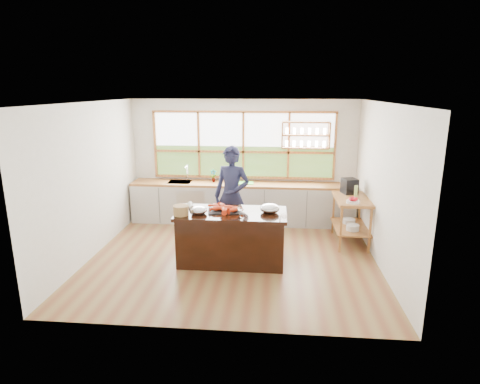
# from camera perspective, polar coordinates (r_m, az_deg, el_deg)

# --- Properties ---
(ground_plane) EXTENTS (5.00, 5.00, 0.00)m
(ground_plane) POSITION_cam_1_polar(r_m,az_deg,el_deg) (7.26, -1.02, -9.20)
(ground_plane) COLOR olive
(room_shell) EXTENTS (5.02, 4.52, 2.71)m
(room_shell) POSITION_cam_1_polar(r_m,az_deg,el_deg) (7.25, -0.45, 5.25)
(room_shell) COLOR silver
(room_shell) RESTS_ON ground_plane
(back_counter) EXTENTS (4.90, 0.63, 0.90)m
(back_counter) POSITION_cam_1_polar(r_m,az_deg,el_deg) (8.92, 0.19, -1.52)
(back_counter) COLOR beige
(back_counter) RESTS_ON ground_plane
(right_shelf_unit) EXTENTS (0.62, 1.10, 0.90)m
(right_shelf_unit) POSITION_cam_1_polar(r_m,az_deg,el_deg) (7.98, 15.53, -2.89)
(right_shelf_unit) COLOR #A96F32
(right_shelf_unit) RESTS_ON ground_plane
(island) EXTENTS (1.85, 0.90, 0.90)m
(island) POSITION_cam_1_polar(r_m,az_deg,el_deg) (6.90, -1.22, -6.41)
(island) COLOR black
(island) RESTS_ON ground_plane
(cook) EXTENTS (0.79, 0.62, 1.90)m
(cook) POSITION_cam_1_polar(r_m,az_deg,el_deg) (7.56, -1.18, -0.59)
(cook) COLOR #1D1F3C
(cook) RESTS_ON ground_plane
(potted_plant) EXTENTS (0.17, 0.13, 0.29)m
(potted_plant) POSITION_cam_1_polar(r_m,az_deg,el_deg) (8.91, -3.81, 2.34)
(potted_plant) COLOR slate
(potted_plant) RESTS_ON back_counter
(cutting_board) EXTENTS (0.43, 0.34, 0.01)m
(cutting_board) POSITION_cam_1_polar(r_m,az_deg,el_deg) (8.81, 0.63, 1.31)
(cutting_board) COLOR #4DCD3D
(cutting_board) RESTS_ON back_counter
(espresso_machine) EXTENTS (0.33, 0.34, 0.30)m
(espresso_machine) POSITION_cam_1_polar(r_m,az_deg,el_deg) (8.21, 15.30, 0.83)
(espresso_machine) COLOR black
(espresso_machine) RESTS_ON right_shelf_unit
(wine_bottle) EXTENTS (0.07, 0.07, 0.26)m
(wine_bottle) POSITION_cam_1_polar(r_m,az_deg,el_deg) (7.83, 16.15, -0.03)
(wine_bottle) COLOR #8FAC53
(wine_bottle) RESTS_ON right_shelf_unit
(fruit_bowl) EXTENTS (0.24, 0.24, 0.11)m
(fruit_bowl) POSITION_cam_1_polar(r_m,az_deg,el_deg) (7.56, 15.77, -1.19)
(fruit_bowl) COLOR silver
(fruit_bowl) RESTS_ON right_shelf_unit
(slate_board) EXTENTS (0.60, 0.48, 0.02)m
(slate_board) POSITION_cam_1_polar(r_m,az_deg,el_deg) (6.81, -2.22, -2.66)
(slate_board) COLOR black
(slate_board) RESTS_ON island
(lobster_pile) EXTENTS (0.55, 0.48, 0.08)m
(lobster_pile) POSITION_cam_1_polar(r_m,az_deg,el_deg) (6.78, -2.31, -2.30)
(lobster_pile) COLOR red
(lobster_pile) RESTS_ON slate_board
(mixing_bowl_left) EXTENTS (0.28, 0.28, 0.13)m
(mixing_bowl_left) POSITION_cam_1_polar(r_m,az_deg,el_deg) (6.69, -5.87, -2.61)
(mixing_bowl_left) COLOR #B4B6BC
(mixing_bowl_left) RESTS_ON island
(mixing_bowl_right) EXTENTS (0.33, 0.33, 0.16)m
(mixing_bowl_right) POSITION_cam_1_polar(r_m,az_deg,el_deg) (6.73, 4.25, -2.35)
(mixing_bowl_right) COLOR #B4B6BC
(mixing_bowl_right) RESTS_ON island
(wine_glass) EXTENTS (0.08, 0.08, 0.22)m
(wine_glass) POSITION_cam_1_polar(r_m,az_deg,el_deg) (6.40, 0.02, -2.34)
(wine_glass) COLOR white
(wine_glass) RESTS_ON island
(wicker_basket) EXTENTS (0.25, 0.25, 0.16)m
(wicker_basket) POSITION_cam_1_polar(r_m,az_deg,el_deg) (6.65, -8.39, -2.60)
(wicker_basket) COLOR #A0743F
(wicker_basket) RESTS_ON island
(parchment_roll) EXTENTS (0.17, 0.31, 0.08)m
(parchment_roll) POSITION_cam_1_polar(r_m,az_deg,el_deg) (7.03, -6.97, -1.94)
(parchment_roll) COLOR silver
(parchment_roll) RESTS_ON island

